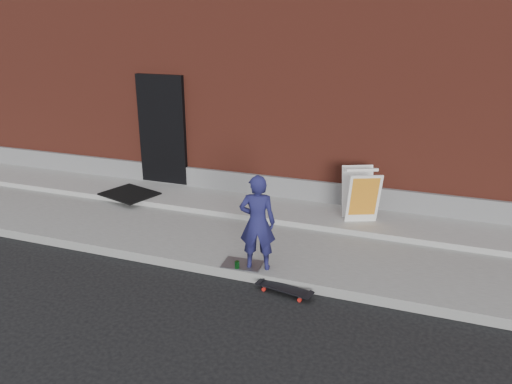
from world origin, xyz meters
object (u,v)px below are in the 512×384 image
at_px(child, 257,223).
at_px(skateboard, 284,289).
at_px(pizza_sign, 361,195).
at_px(soda_can, 237,265).

distance_m(child, skateboard, 0.99).
height_order(pizza_sign, soda_can, pizza_sign).
height_order(child, skateboard, child).
bearing_deg(skateboard, pizza_sign, 75.59).
bearing_deg(skateboard, child, 147.86).
xyz_separation_m(pizza_sign, soda_can, (-1.39, -2.26, -0.50)).
bearing_deg(pizza_sign, soda_can, -121.66).
distance_m(child, pizza_sign, 2.40).
relative_size(skateboard, pizza_sign, 0.89).
xyz_separation_m(child, skateboard, (0.51, -0.32, -0.78)).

